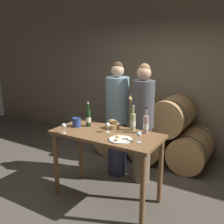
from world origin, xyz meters
name	(u,v)px	position (x,y,z in m)	size (l,w,h in m)	color
ground_plane	(107,198)	(0.00, 0.00, 0.00)	(10.00, 10.00, 0.00)	#564F44
stone_wall_back	(167,69)	(0.00, 2.18, 1.60)	(10.00, 0.12, 3.20)	#7F705B
barrel_stack	(153,130)	(0.00, 1.60, 0.54)	(2.10, 0.92, 1.21)	tan
tasting_table	(107,144)	(0.00, 0.00, 0.80)	(1.43, 0.68, 0.96)	brown
person_left	(117,119)	(-0.24, 0.70, 0.93)	(0.36, 0.36, 1.82)	#2D334C
person_right	(142,123)	(0.19, 0.70, 0.94)	(0.33, 0.33, 1.81)	#756651
wine_bottle_red	(88,118)	(-0.37, 0.11, 1.08)	(0.07, 0.07, 0.35)	#193819
wine_bottle_white	(133,122)	(0.24, 0.27, 1.08)	(0.07, 0.07, 0.34)	#ADBC7F
wine_bottle_rose	(146,124)	(0.44, 0.25, 1.08)	(0.07, 0.07, 0.35)	#BC8E93
blue_crock	(77,122)	(-0.50, 0.01, 1.03)	(0.12, 0.12, 0.13)	navy
bread_basket	(113,125)	(-0.03, 0.20, 1.01)	(0.19, 0.19, 0.13)	#A87F4C
cheese_plate	(121,139)	(0.28, -0.14, 0.97)	(0.28, 0.28, 0.04)	white
wine_glass_far_left	(64,126)	(-0.47, -0.29, 1.05)	(0.06, 0.06, 0.13)	white
wine_glass_left	(108,125)	(0.00, 0.03, 1.05)	(0.06, 0.06, 0.13)	white
wine_glass_center	(139,135)	(0.50, -0.09, 1.05)	(0.06, 0.06, 0.13)	white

